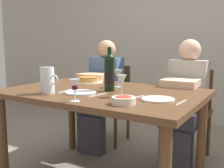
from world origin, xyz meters
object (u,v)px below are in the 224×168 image
at_px(wine_bottle, 109,72).
at_px(wine_glass_centre, 122,81).
at_px(water_pitcher, 48,82).
at_px(dinner_plate_left_setting, 158,99).
at_px(dinner_plate_right_setting, 81,92).
at_px(diner_right, 184,100).
at_px(dining_table, 102,102).
at_px(wine_glass_left_diner, 75,86).
at_px(baked_tart, 88,80).
at_px(salad_bowl, 124,100).
at_px(chair_left, 112,98).
at_px(chair_right, 190,107).
at_px(wine_glass_right_diner, 118,75).
at_px(diner_left, 102,91).

xyz_separation_m(wine_bottle, wine_glass_centre, (0.18, -0.14, -0.04)).
xyz_separation_m(water_pitcher, dinner_plate_left_setting, (0.77, 0.20, -0.08)).
xyz_separation_m(dinner_plate_right_setting, diner_right, (0.52, 0.85, -0.15)).
relative_size(dining_table, diner_right, 1.29).
bearing_deg(dining_table, wine_glass_left_diner, -79.41).
bearing_deg(baked_tart, salad_bowl, -40.34).
bearing_deg(dining_table, chair_left, 117.22).
relative_size(wine_glass_left_diner, chair_right, 0.16).
distance_m(chair_right, diner_right, 0.26).
height_order(dinner_plate_right_setting, diner_right, diner_right).
xyz_separation_m(water_pitcher, salad_bowl, (0.64, -0.02, -0.06)).
xyz_separation_m(wine_glass_left_diner, wine_glass_right_diner, (-0.05, 0.62, 0.00)).
relative_size(baked_tart, wine_glass_right_diner, 1.88).
bearing_deg(diner_left, dining_table, 119.35).
height_order(salad_bowl, diner_right, diner_right).
bearing_deg(wine_glass_left_diner, diner_right, 71.08).
relative_size(chair_right, diner_right, 0.75).
distance_m(wine_glass_left_diner, wine_glass_centre, 0.34).
xyz_separation_m(dining_table, wine_glass_centre, (0.24, -0.13, 0.20)).
bearing_deg(wine_bottle, dining_table, -170.72).
bearing_deg(salad_bowl, wine_glass_left_diner, -162.36).
bearing_deg(dinner_plate_right_setting, salad_bowl, -18.45).
xyz_separation_m(water_pitcher, chair_right, (0.71, 1.21, -0.35)).
xyz_separation_m(water_pitcher, wine_glass_centre, (0.51, 0.18, 0.02)).
bearing_deg(wine_glass_centre, dining_table, 152.02).
relative_size(dining_table, wine_glass_centre, 10.12).
bearing_deg(salad_bowl, water_pitcher, 178.39).
distance_m(dining_table, chair_right, 1.02).
bearing_deg(chair_left, wine_glass_centre, 119.87).
height_order(dining_table, diner_right, diner_right).
relative_size(wine_glass_centre, diner_left, 0.13).
xyz_separation_m(chair_left, diner_right, (0.91, -0.22, 0.12)).
relative_size(wine_glass_right_diner, wine_glass_centre, 0.98).
bearing_deg(chair_right, baked_tart, 36.93).
bearing_deg(dinner_plate_right_setting, wine_glass_centre, 10.06).
height_order(wine_glass_centre, dinner_plate_left_setting, wine_glass_centre).
relative_size(baked_tart, diner_right, 0.24).
distance_m(baked_tart, diner_right, 0.90).
height_order(dinner_plate_left_setting, dinner_plate_right_setting, same).
height_order(baked_tart, wine_glass_right_diner, wine_glass_right_diner).
bearing_deg(dining_table, diner_left, 124.05).
bearing_deg(wine_glass_right_diner, chair_right, 59.22).
bearing_deg(diner_right, wine_glass_left_diner, 69.69).
bearing_deg(dining_table, salad_bowl, -41.64).
distance_m(salad_bowl, diner_left, 1.29).
bearing_deg(chair_right, wine_bottle, 65.13).
height_order(wine_glass_right_diner, dinner_plate_right_setting, wine_glass_right_diner).
height_order(wine_glass_centre, chair_left, wine_glass_centre).
distance_m(dinner_plate_left_setting, dinner_plate_right_setting, 0.57).
height_order(water_pitcher, chair_left, water_pitcher).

